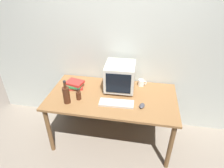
{
  "coord_description": "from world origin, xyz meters",
  "views": [
    {
      "loc": [
        0.36,
        -2.01,
        2.19
      ],
      "look_at": [
        0.0,
        0.0,
        0.93
      ],
      "focal_mm": 30.82,
      "sensor_mm": 36.0,
      "label": 1
    }
  ],
  "objects_px": {
    "crt_monitor": "(120,77)",
    "mug": "(141,83)",
    "computer_mouse": "(142,106)",
    "book_stack": "(75,85)",
    "bottle_tall": "(66,94)",
    "keyboard": "(116,103)",
    "bottle_short": "(79,95)"
  },
  "relations": [
    {
      "from": "keyboard",
      "to": "bottle_short",
      "type": "distance_m",
      "value": 0.49
    },
    {
      "from": "keyboard",
      "to": "computer_mouse",
      "type": "xyz_separation_m",
      "value": [
        0.31,
        -0.0,
        0.01
      ]
    },
    {
      "from": "keyboard",
      "to": "mug",
      "type": "xyz_separation_m",
      "value": [
        0.28,
        0.48,
        0.03
      ]
    },
    {
      "from": "book_stack",
      "to": "keyboard",
      "type": "bearing_deg",
      "value": -22.61
    },
    {
      "from": "book_stack",
      "to": "bottle_short",
      "type": "bearing_deg",
      "value": -60.88
    },
    {
      "from": "computer_mouse",
      "to": "bottle_tall",
      "type": "height_order",
      "value": "bottle_tall"
    },
    {
      "from": "bottle_tall",
      "to": "mug",
      "type": "relative_size",
      "value": 2.64
    },
    {
      "from": "computer_mouse",
      "to": "book_stack",
      "type": "height_order",
      "value": "book_stack"
    },
    {
      "from": "crt_monitor",
      "to": "book_stack",
      "type": "xyz_separation_m",
      "value": [
        -0.61,
        -0.08,
        -0.14
      ]
    },
    {
      "from": "crt_monitor",
      "to": "computer_mouse",
      "type": "distance_m",
      "value": 0.5
    },
    {
      "from": "bottle_short",
      "to": "book_stack",
      "type": "height_order",
      "value": "bottle_short"
    },
    {
      "from": "keyboard",
      "to": "computer_mouse",
      "type": "relative_size",
      "value": 4.2
    },
    {
      "from": "computer_mouse",
      "to": "mug",
      "type": "height_order",
      "value": "mug"
    },
    {
      "from": "crt_monitor",
      "to": "computer_mouse",
      "type": "height_order",
      "value": "crt_monitor"
    },
    {
      "from": "keyboard",
      "to": "bottle_short",
      "type": "bearing_deg",
      "value": 175.65
    },
    {
      "from": "keyboard",
      "to": "book_stack",
      "type": "xyz_separation_m",
      "value": [
        -0.62,
        0.26,
        0.04
      ]
    },
    {
      "from": "bottle_tall",
      "to": "bottle_short",
      "type": "relative_size",
      "value": 1.98
    },
    {
      "from": "computer_mouse",
      "to": "bottle_short",
      "type": "relative_size",
      "value": 0.62
    },
    {
      "from": "crt_monitor",
      "to": "bottle_short",
      "type": "height_order",
      "value": "crt_monitor"
    },
    {
      "from": "keyboard",
      "to": "book_stack",
      "type": "bearing_deg",
      "value": 155.16
    },
    {
      "from": "bottle_tall",
      "to": "book_stack",
      "type": "height_order",
      "value": "bottle_tall"
    },
    {
      "from": "keyboard",
      "to": "computer_mouse",
      "type": "bearing_deg",
      "value": -2.94
    },
    {
      "from": "keyboard",
      "to": "bottle_tall",
      "type": "distance_m",
      "value": 0.62
    },
    {
      "from": "bottle_tall",
      "to": "bottle_short",
      "type": "bearing_deg",
      "value": 37.86
    },
    {
      "from": "computer_mouse",
      "to": "bottle_short",
      "type": "height_order",
      "value": "bottle_short"
    },
    {
      "from": "bottle_short",
      "to": "bottle_tall",
      "type": "bearing_deg",
      "value": -142.14
    },
    {
      "from": "book_stack",
      "to": "computer_mouse",
      "type": "bearing_deg",
      "value": -15.74
    },
    {
      "from": "crt_monitor",
      "to": "computer_mouse",
      "type": "xyz_separation_m",
      "value": [
        0.32,
        -0.35,
        -0.17
      ]
    },
    {
      "from": "crt_monitor",
      "to": "mug",
      "type": "bearing_deg",
      "value": 25.91
    },
    {
      "from": "computer_mouse",
      "to": "book_stack",
      "type": "bearing_deg",
      "value": 179.16
    },
    {
      "from": "keyboard",
      "to": "bottle_tall",
      "type": "xyz_separation_m",
      "value": [
        -0.6,
        -0.07,
        0.11
      ]
    },
    {
      "from": "crt_monitor",
      "to": "keyboard",
      "type": "distance_m",
      "value": 0.39
    }
  ]
}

